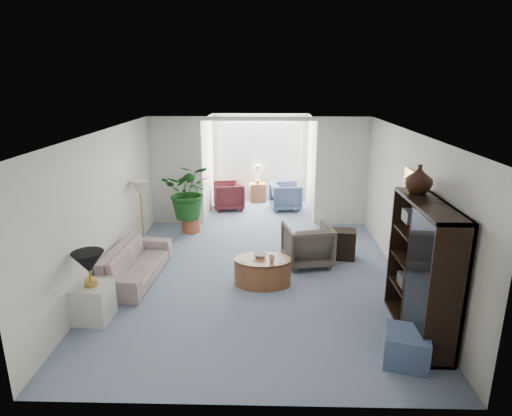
{
  "coord_description": "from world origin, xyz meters",
  "views": [
    {
      "loc": [
        0.19,
        -6.8,
        3.3
      ],
      "look_at": [
        0.0,
        0.6,
        1.1
      ],
      "focal_mm": 30.6,
      "sensor_mm": 36.0,
      "label": 1
    }
  ],
  "objects_px": {
    "sofa": "(135,263)",
    "sunroom_chair_blue": "(286,196)",
    "floor_lamp": "(140,188)",
    "sunroom_table": "(258,192)",
    "coffee_cup": "(272,259)",
    "coffee_bowl": "(260,255)",
    "cabinet_urn": "(419,179)",
    "end_table": "(93,303)",
    "wingback_chair": "(307,244)",
    "coffee_table": "(263,271)",
    "side_table_dark": "(343,244)",
    "sunroom_chair_maroon": "(228,196)",
    "plant_pot": "(191,225)",
    "ottoman": "(407,347)",
    "entertainment_cabinet": "(423,270)",
    "table_lamp": "(88,262)",
    "framed_picture": "(412,185)"
  },
  "relations": [
    {
      "from": "sofa",
      "to": "sunroom_chair_blue",
      "type": "xyz_separation_m",
      "value": [
        2.74,
        4.21,
        0.07
      ]
    },
    {
      "from": "floor_lamp",
      "to": "sunroom_table",
      "type": "xyz_separation_m",
      "value": [
        2.23,
        3.55,
        -0.99
      ]
    },
    {
      "from": "coffee_cup",
      "to": "sunroom_chair_blue",
      "type": "distance_m",
      "value": 4.48
    },
    {
      "from": "coffee_bowl",
      "to": "sunroom_table",
      "type": "height_order",
      "value": "sunroom_table"
    },
    {
      "from": "cabinet_urn",
      "to": "sunroom_chair_blue",
      "type": "height_order",
      "value": "cabinet_urn"
    },
    {
      "from": "end_table",
      "to": "wingback_chair",
      "type": "distance_m",
      "value": 3.79
    },
    {
      "from": "coffee_table",
      "to": "side_table_dark",
      "type": "height_order",
      "value": "side_table_dark"
    },
    {
      "from": "coffee_cup",
      "to": "cabinet_urn",
      "type": "bearing_deg",
      "value": -21.95
    },
    {
      "from": "coffee_table",
      "to": "wingback_chair",
      "type": "height_order",
      "value": "wingback_chair"
    },
    {
      "from": "end_table",
      "to": "sunroom_chair_maroon",
      "type": "height_order",
      "value": "sunroom_chair_maroon"
    },
    {
      "from": "coffee_cup",
      "to": "sunroom_chair_maroon",
      "type": "bearing_deg",
      "value": 103.79
    },
    {
      "from": "wingback_chair",
      "to": "cabinet_urn",
      "type": "xyz_separation_m",
      "value": [
        1.29,
        -1.73,
        1.63
      ]
    },
    {
      "from": "plant_pot",
      "to": "sunroom_chair_maroon",
      "type": "xyz_separation_m",
      "value": [
        0.69,
        1.81,
        0.2
      ]
    },
    {
      "from": "coffee_cup",
      "to": "side_table_dark",
      "type": "distance_m",
      "value": 1.86
    },
    {
      "from": "end_table",
      "to": "ottoman",
      "type": "relative_size",
      "value": 1.04
    },
    {
      "from": "coffee_bowl",
      "to": "side_table_dark",
      "type": "bearing_deg",
      "value": 33.73
    },
    {
      "from": "floor_lamp",
      "to": "sunroom_chair_maroon",
      "type": "distance_m",
      "value": 3.29
    },
    {
      "from": "cabinet_urn",
      "to": "ottoman",
      "type": "xyz_separation_m",
      "value": [
        -0.35,
        -1.18,
        -1.81
      ]
    },
    {
      "from": "sunroom_chair_blue",
      "to": "cabinet_urn",
      "type": "bearing_deg",
      "value": -172.69
    },
    {
      "from": "side_table_dark",
      "to": "wingback_chair",
      "type": "bearing_deg",
      "value": -156.8
    },
    {
      "from": "entertainment_cabinet",
      "to": "cabinet_urn",
      "type": "bearing_deg",
      "value": 90.0
    },
    {
      "from": "sofa",
      "to": "floor_lamp",
      "type": "xyz_separation_m",
      "value": [
        -0.25,
        1.41,
        0.97
      ]
    },
    {
      "from": "coffee_bowl",
      "to": "table_lamp",
      "type": "bearing_deg",
      "value": -150.97
    },
    {
      "from": "sunroom_chair_blue",
      "to": "sunroom_table",
      "type": "distance_m",
      "value": 1.06
    },
    {
      "from": "sunroom_chair_blue",
      "to": "end_table",
      "type": "bearing_deg",
      "value": 143.04
    },
    {
      "from": "entertainment_cabinet",
      "to": "sunroom_chair_blue",
      "type": "bearing_deg",
      "value": 105.05
    },
    {
      "from": "side_table_dark",
      "to": "entertainment_cabinet",
      "type": "relative_size",
      "value": 0.31
    },
    {
      "from": "coffee_table",
      "to": "entertainment_cabinet",
      "type": "bearing_deg",
      "value": -33.42
    },
    {
      "from": "end_table",
      "to": "side_table_dark",
      "type": "height_order",
      "value": "side_table_dark"
    },
    {
      "from": "wingback_chair",
      "to": "ottoman",
      "type": "height_order",
      "value": "wingback_chair"
    },
    {
      "from": "sofa",
      "to": "coffee_cup",
      "type": "bearing_deg",
      "value": -93.07
    },
    {
      "from": "framed_picture",
      "to": "plant_pot",
      "type": "height_order",
      "value": "framed_picture"
    },
    {
      "from": "coffee_cup",
      "to": "plant_pot",
      "type": "relative_size",
      "value": 0.26
    },
    {
      "from": "framed_picture",
      "to": "plant_pot",
      "type": "distance_m",
      "value": 4.94
    },
    {
      "from": "framed_picture",
      "to": "side_table_dark",
      "type": "bearing_deg",
      "value": 126.88
    },
    {
      "from": "entertainment_cabinet",
      "to": "ottoman",
      "type": "xyz_separation_m",
      "value": [
        -0.35,
        -0.68,
        -0.71
      ]
    },
    {
      "from": "framed_picture",
      "to": "floor_lamp",
      "type": "height_order",
      "value": "framed_picture"
    },
    {
      "from": "framed_picture",
      "to": "coffee_table",
      "type": "bearing_deg",
      "value": -178.71
    },
    {
      "from": "wingback_chair",
      "to": "ottoman",
      "type": "bearing_deg",
      "value": 96.51
    },
    {
      "from": "framed_picture",
      "to": "end_table",
      "type": "bearing_deg",
      "value": -165.18
    },
    {
      "from": "entertainment_cabinet",
      "to": "table_lamp",
      "type": "bearing_deg",
      "value": 177.55
    },
    {
      "from": "ottoman",
      "to": "floor_lamp",
      "type": "bearing_deg",
      "value": 139.03
    },
    {
      "from": "sunroom_table",
      "to": "table_lamp",
      "type": "bearing_deg",
      "value": -109.13
    },
    {
      "from": "end_table",
      "to": "side_table_dark",
      "type": "distance_m",
      "value": 4.54
    },
    {
      "from": "sunroom_chair_blue",
      "to": "sunroom_chair_maroon",
      "type": "relative_size",
      "value": 0.98
    },
    {
      "from": "floor_lamp",
      "to": "ottoman",
      "type": "xyz_separation_m",
      "value": [
        4.18,
        -3.63,
        -1.05
      ]
    },
    {
      "from": "sunroom_chair_blue",
      "to": "wingback_chair",
      "type": "bearing_deg",
      "value": 175.08
    },
    {
      "from": "framed_picture",
      "to": "sunroom_chair_maroon",
      "type": "relative_size",
      "value": 0.64
    },
    {
      "from": "ottoman",
      "to": "plant_pot",
      "type": "relative_size",
      "value": 1.27
    },
    {
      "from": "table_lamp",
      "to": "coffee_bowl",
      "type": "relative_size",
      "value": 2.01
    }
  ]
}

